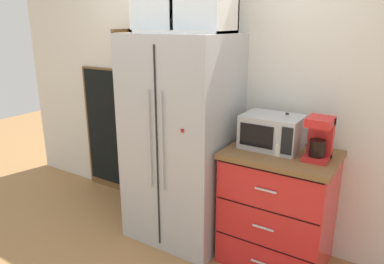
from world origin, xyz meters
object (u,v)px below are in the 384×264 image
mug_cream (279,149)px  coffee_maker (319,138)px  bottle_clear (286,134)px  refrigerator (182,140)px  microwave (272,132)px  chalkboard_menu (107,130)px  mug_charcoal (284,145)px

mug_cream → coffee_maker: bearing=16.9°
mug_cream → bottle_clear: (-0.00, 0.12, 0.08)m
refrigerator → microwave: (0.76, 0.11, 0.17)m
bottle_clear → chalkboard_menu: chalkboard_menu is taller
bottle_clear → chalkboard_menu: bearing=174.1°
microwave → bottle_clear: 0.11m
mug_charcoal → bottle_clear: bottle_clear is taller
chalkboard_menu → coffee_maker: bearing=-6.3°
microwave → coffee_maker: 0.37m
chalkboard_menu → microwave: bearing=-6.3°
refrigerator → bottle_clear: bearing=7.2°
refrigerator → mug_charcoal: refrigerator is taller
mug_charcoal → refrigerator: bearing=-173.7°
refrigerator → coffee_maker: refrigerator is taller
microwave → chalkboard_menu: (-2.01, 0.22, -0.36)m
microwave → mug_cream: size_ratio=3.60×
refrigerator → coffee_maker: bearing=3.4°
refrigerator → chalkboard_menu: bearing=165.2°
microwave → mug_charcoal: bearing=-6.7°
mug_cream → chalkboard_menu: chalkboard_menu is taller
microwave → mug_cream: 0.18m
coffee_maker → mug_charcoal: coffee_maker is taller
refrigerator → chalkboard_menu: refrigerator is taller
coffee_maker → mug_cream: size_ratio=2.54×
microwave → coffee_maker: bearing=-6.6°
microwave → mug_charcoal: 0.14m
mug_cream → chalkboard_menu: (-2.12, 0.34, -0.28)m
refrigerator → mug_cream: 0.87m
microwave → coffee_maker: coffee_maker is taller
chalkboard_menu → mug_cream: bearing=-9.2°
microwave → bottle_clear: bearing=0.9°
mug_charcoal → chalkboard_menu: 2.15m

